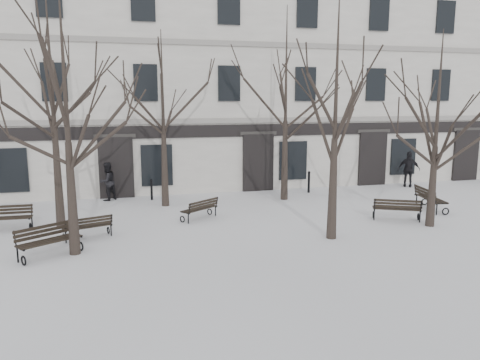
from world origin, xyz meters
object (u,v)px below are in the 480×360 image
object	(u,v)px
tree_2	(336,87)
bench_5	(429,198)
tree_3	(438,106)
bench_2	(397,208)
bench_0	(49,240)
tree_1	(65,84)
bench_1	(88,226)
bench_3	(6,217)
bench_4	(200,208)

from	to	relation	value
tree_2	bench_5	bearing A→B (deg)	24.97
tree_3	bench_5	world-z (taller)	tree_3
tree_2	bench_2	distance (m)	5.90
tree_2	bench_0	size ratio (longest dim) A/B	4.25
tree_1	tree_2	xyz separation A→B (m)	(8.28, -0.47, -0.05)
bench_1	tree_3	bearing A→B (deg)	154.44
tree_2	bench_3	bearing A→B (deg)	160.39
tree_3	bench_5	xyz separation A→B (m)	(1.58, 2.20, -3.89)
bench_1	bench_0	bearing A→B (deg)	37.71
bench_1	bench_5	xyz separation A→B (m)	(13.78, 0.70, 0.09)
tree_1	bench_0	bearing A→B (deg)	-179.43
tree_2	bench_4	distance (m)	7.00
bench_3	bench_5	xyz separation A→B (m)	(16.69, -1.17, 0.04)
tree_3	bench_0	xyz separation A→B (m)	(-13.24, -0.04, -3.90)
bench_0	tree_3	bearing A→B (deg)	-33.48
tree_3	bench_4	distance (m)	9.53
tree_2	bench_1	bearing A→B (deg)	165.86
tree_1	bench_4	bearing A→B (deg)	35.30
tree_1	bench_1	distance (m)	4.90
bench_3	bench_2	bearing A→B (deg)	-8.08
bench_2	bench_4	distance (m)	7.62
bench_1	bench_3	xyz separation A→B (m)	(-2.90, 1.87, 0.05)
bench_1	bench_4	world-z (taller)	bench_4
tree_2	bench_1	size ratio (longest dim) A/B	4.83
tree_1	bench_0	size ratio (longest dim) A/B	4.29
tree_3	bench_1	bearing A→B (deg)	172.98
bench_2	bench_5	size ratio (longest dim) A/B	0.93
bench_1	bench_2	distance (m)	11.44
bench_3	bench_1	bearing A→B (deg)	-31.34
tree_2	bench_0	xyz separation A→B (m)	(-9.01, 0.46, -4.52)
bench_0	bench_4	size ratio (longest dim) A/B	1.17
tree_2	bench_4	xyz separation A→B (m)	(-3.87, 3.59, -4.59)
bench_0	bench_1	world-z (taller)	bench_0
tree_3	tree_2	bearing A→B (deg)	-173.18
tree_3	tree_1	bearing A→B (deg)	-179.84
bench_2	bench_1	bearing A→B (deg)	23.81
tree_2	bench_3	world-z (taller)	tree_2
tree_1	bench_3	bearing A→B (deg)	127.40
bench_1	bench_5	bearing A→B (deg)	164.34
tree_1	bench_5	world-z (taller)	tree_1
tree_3	bench_1	distance (m)	12.93
bench_5	bench_2	bearing A→B (deg)	127.53
bench_1	bench_2	bearing A→B (deg)	158.82
tree_1	bench_1	world-z (taller)	tree_1
bench_3	bench_4	xyz separation A→B (m)	(7.01, -0.28, -0.04)
tree_2	bench_4	world-z (taller)	tree_2
tree_2	bench_2	xyz separation A→B (m)	(3.46, 1.48, -4.55)
tree_3	bench_0	world-z (taller)	tree_3
bench_2	bench_3	world-z (taller)	bench_2
tree_1	bench_0	xyz separation A→B (m)	(-0.73, -0.01, -4.57)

